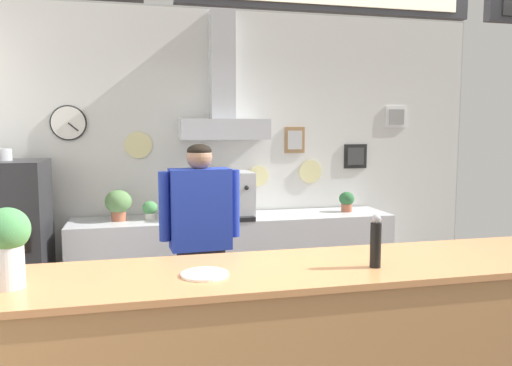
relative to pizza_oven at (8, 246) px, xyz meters
name	(u,v)px	position (x,y,z in m)	size (l,w,h in m)	color
back_wall_assembly	(232,145)	(2.03, 0.42, 0.83)	(5.38, 2.90, 2.95)	#9E9E99
back_prep_counter	(235,261)	(2.02, 0.20, -0.30)	(3.14, 0.62, 0.88)	silver
pizza_oven	(8,246)	(0.00, 0.00, 0.00)	(0.65, 0.73, 1.57)	#232326
shop_worker	(201,248)	(1.53, -1.00, 0.13)	(0.59, 0.25, 1.63)	#232328
espresso_machine	(227,195)	(1.94, 0.18, 0.36)	(0.48, 0.50, 0.44)	silver
potted_rosemary	(347,201)	(3.20, 0.22, 0.26)	(0.16, 0.16, 0.21)	#9E563D
potted_thyme	(150,209)	(1.20, 0.22, 0.24)	(0.14, 0.14, 0.18)	beige
potted_basil	(118,203)	(0.91, 0.23, 0.31)	(0.25, 0.25, 0.29)	#9E563D
pepper_grinder	(376,241)	(2.17, -2.47, 0.47)	(0.05, 0.05, 0.25)	black
condiment_plate	(205,274)	(1.37, -2.42, 0.36)	(0.21, 0.21, 0.01)	white
basil_vase	(8,244)	(0.57, -2.41, 0.53)	(0.18, 0.18, 0.33)	silver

